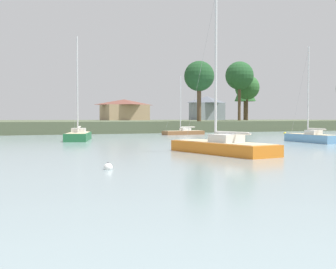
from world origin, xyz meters
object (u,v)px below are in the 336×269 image
Objects in this scene: sailboat_wood at (184,133)px; sailboat_orange at (222,150)px; mooring_buoy_yellow at (285,133)px; mooring_buoy_white at (108,168)px; sailboat_skyblue at (311,140)px; sailboat_green at (78,138)px.

sailboat_wood is 36.35m from sailboat_orange.
mooring_buoy_white is at bearing -137.18° from mooring_buoy_yellow.
sailboat_skyblue is 30.73m from mooring_buoy_white.
sailboat_wood is 0.76× the size of sailboat_green.
mooring_buoy_yellow is (12.82, 20.86, -0.16)m from sailboat_skyblue.
sailboat_wood is at bearing 166.20° from mooring_buoy_yellow.
mooring_buoy_white is 1.05× the size of mooring_buoy_yellow.
sailboat_wood is 21.61m from sailboat_green.
sailboat_orange is (-12.84, -34.01, 0.06)m from sailboat_wood.
sailboat_green is 29.72m from mooring_buoy_white.
sailboat_green is 24.90× the size of mooring_buoy_yellow.
mooring_buoy_yellow is at bearing 46.01° from sailboat_orange.
sailboat_orange is at bearing -150.45° from sailboat_skyblue.
sailboat_skyblue is 21.62× the size of mooring_buoy_yellow.
sailboat_green is 35.45m from mooring_buoy_yellow.
mooring_buoy_white is at bearing -119.82° from sailboat_wood.
sailboat_green is 25.90m from sailboat_skyblue.
sailboat_orange is 1.15× the size of sailboat_skyblue.
sailboat_wood is at bearing 69.32° from sailboat_orange.
sailboat_green is (-18.58, -11.03, 0.05)m from sailboat_wood.
mooring_buoy_white is (-26.50, -15.57, -0.16)m from sailboat_skyblue.
sailboat_orange is 41.75m from mooring_buoy_yellow.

